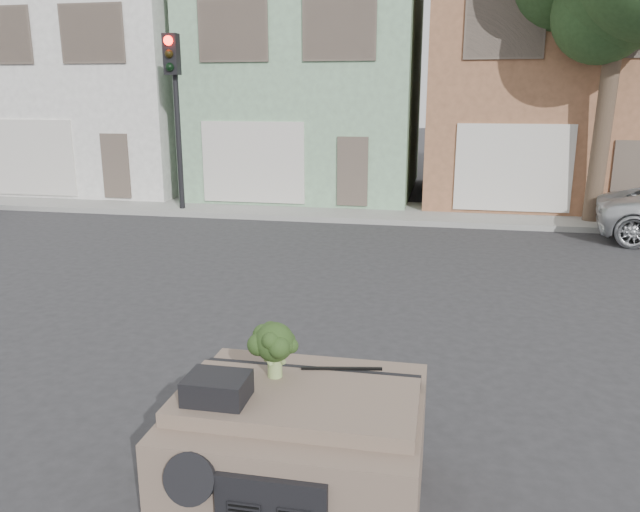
% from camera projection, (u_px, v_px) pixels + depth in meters
% --- Properties ---
extents(ground_plane, '(120.00, 120.00, 0.00)m').
position_uv_depth(ground_plane, '(352.00, 363.00, 8.21)').
color(ground_plane, '#303033').
rests_on(ground_plane, ground).
extents(sidewalk, '(40.00, 3.00, 0.15)m').
position_uv_depth(sidewalk, '(404.00, 213.00, 18.16)').
color(sidewalk, gray).
rests_on(sidewalk, ground).
extents(townhouse_white, '(7.20, 8.20, 7.55)m').
position_uv_depth(townhouse_white, '(117.00, 85.00, 23.09)').
color(townhouse_white, silver).
rests_on(townhouse_white, ground).
extents(townhouse_mint, '(7.20, 8.20, 7.55)m').
position_uv_depth(townhouse_mint, '(314.00, 84.00, 21.68)').
color(townhouse_mint, '#83AE88').
rests_on(townhouse_mint, ground).
extents(townhouse_tan, '(7.20, 8.20, 7.55)m').
position_uv_depth(townhouse_tan, '(540.00, 83.00, 20.27)').
color(townhouse_tan, '#946042').
rests_on(townhouse_tan, ground).
extents(traffic_signal, '(0.40, 0.40, 5.10)m').
position_uv_depth(traffic_signal, '(176.00, 126.00, 17.81)').
color(traffic_signal, black).
rests_on(traffic_signal, ground).
extents(tree_near, '(4.40, 4.00, 8.50)m').
position_uv_depth(tree_near, '(610.00, 60.00, 15.50)').
color(tree_near, '#25401F').
rests_on(tree_near, ground).
extents(car_dashboard, '(2.00, 1.80, 1.12)m').
position_uv_depth(car_dashboard, '(301.00, 447.00, 5.22)').
color(car_dashboard, '#705D4E').
rests_on(car_dashboard, ground).
extents(instrument_hump, '(0.48, 0.38, 0.20)m').
position_uv_depth(instrument_hump, '(217.00, 388.00, 4.83)').
color(instrument_hump, black).
rests_on(instrument_hump, car_dashboard).
extents(wiper_arm, '(0.69, 0.15, 0.02)m').
position_uv_depth(wiper_arm, '(342.00, 368.00, 5.38)').
color(wiper_arm, black).
rests_on(wiper_arm, car_dashboard).
extents(broccoli, '(0.57, 0.57, 0.49)m').
position_uv_depth(broccoli, '(275.00, 349.00, 5.20)').
color(broccoli, '#203414').
rests_on(broccoli, car_dashboard).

